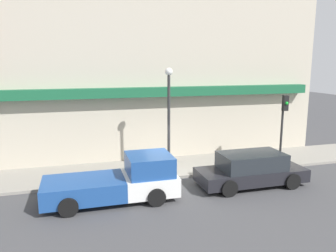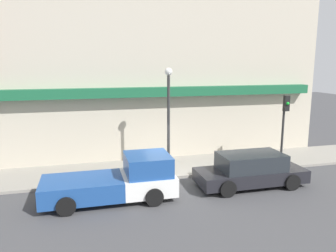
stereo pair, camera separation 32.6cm
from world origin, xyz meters
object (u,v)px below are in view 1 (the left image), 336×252
object	(u,v)px
parked_car	(251,170)
fire_hydrant	(149,167)
street_lamp	(169,108)
pickup_truck	(120,181)
traffic_light	(283,117)

from	to	relation	value
parked_car	fire_hydrant	world-z (taller)	parked_car
fire_hydrant	street_lamp	xyz separation A→B (m)	(1.01, -0.01, 2.89)
pickup_truck	street_lamp	xyz separation A→B (m)	(2.69, 2.38, 2.56)
pickup_truck	parked_car	world-z (taller)	pickup_truck
pickup_truck	parked_car	size ratio (longest dim) A/B	1.07
street_lamp	fire_hydrant	bearing A→B (deg)	179.26
parked_car	fire_hydrant	distance (m)	4.81
parked_car	traffic_light	bearing A→B (deg)	36.38
pickup_truck	street_lamp	bearing A→B (deg)	39.50
fire_hydrant	street_lamp	bearing A→B (deg)	-0.74
parked_car	fire_hydrant	bearing A→B (deg)	152.13
street_lamp	traffic_light	distance (m)	6.13
fire_hydrant	pickup_truck	bearing A→B (deg)	-125.18
pickup_truck	traffic_light	distance (m)	9.19
pickup_truck	fire_hydrant	bearing A→B (deg)	52.90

